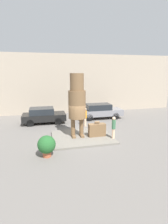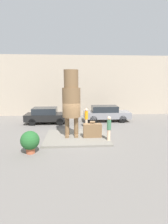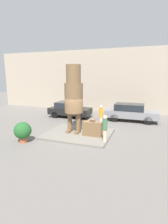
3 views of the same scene
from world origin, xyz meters
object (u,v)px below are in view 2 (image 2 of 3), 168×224
Objects in this scene: statue_figure at (71,98)px; tourist at (109,127)px; parked_car_grey at (106,113)px; giant_suitcase at (92,130)px; planter_pot at (30,141)px; parked_car_black at (47,115)px; worker_hivis at (86,117)px.

tourist is (2.43, -1.05, -1.81)m from statue_figure.
parked_car_grey is (0.98, 6.01, -0.17)m from tourist.
planter_pot is at bearing -149.03° from giant_suitcase.
tourist reaches higher than planter_pot.
parked_car_grey is at bearing 4.41° from parked_car_black.
parked_car_black is at bearing 117.90° from statue_figure.
parked_car_black reaches higher than giant_suitcase.
parked_car_black is at bearing 130.92° from tourist.
statue_figure is at bearing -62.10° from parked_car_black.
parked_car_grey is (1.98, 5.26, 0.23)m from giant_suitcase.
parked_car_grey is 9.42m from planter_pot.
planter_pot is (-4.73, -1.49, -0.30)m from tourist.
giant_suitcase is 0.31× the size of parked_car_black.
planter_pot is 6.29m from worker_hivis.
parked_car_grey is 3.16m from worker_hivis.
giant_suitcase is 0.28× the size of parked_car_grey.
giant_suitcase reaches higher than planter_pot.
tourist is 0.35× the size of parked_car_grey.
tourist is 1.27× the size of planter_pot.
tourist reaches higher than parked_car_black.
statue_figure is 4.02m from planter_pot.
statue_figure is 3.63× the size of planter_pot.
parked_car_grey is (5.80, 0.45, 0.04)m from parked_car_black.
statue_figure is at bearing -124.47° from parked_car_grey.
tourist is at bearing -23.31° from statue_figure.
giant_suitcase is at bearing 30.97° from planter_pot.
parked_car_black is 5.81m from parked_car_grey.
parked_car_grey reaches higher than giant_suitcase.
worker_hivis reaches higher than parked_car_black.
tourist is at bearing -72.30° from worker_hivis.
statue_figure is 2.86× the size of tourist.
parked_car_grey is 3.60× the size of planter_pot.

